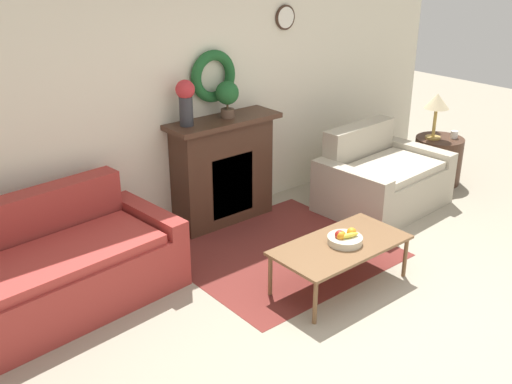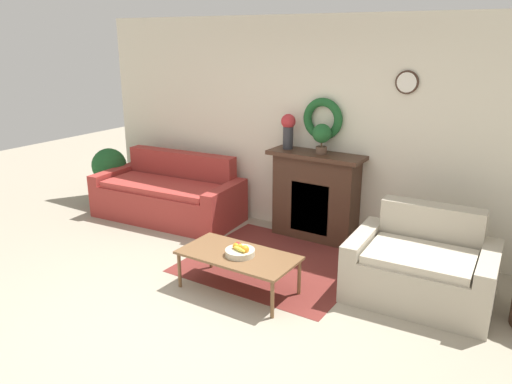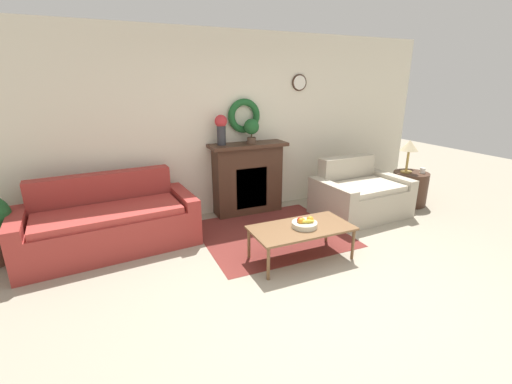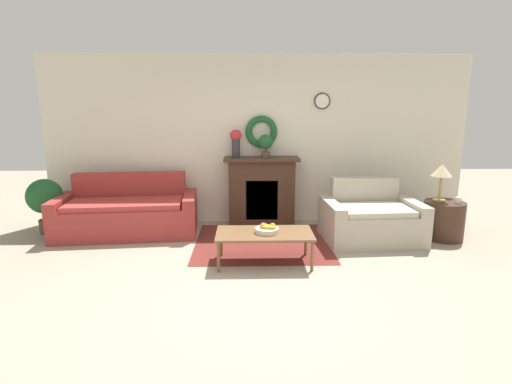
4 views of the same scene
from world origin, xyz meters
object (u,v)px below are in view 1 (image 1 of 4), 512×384
(loveseat_right, at_px, (381,180))
(potted_plant_on_mantel, at_px, (227,95))
(side_table_by_loveseat, at_px, (438,160))
(mug, at_px, (454,135))
(fruit_bowl, at_px, (345,238))
(fireplace, at_px, (223,170))
(coffee_table, at_px, (341,247))
(table_lamp, at_px, (437,103))
(vase_on_mantel_left, at_px, (186,99))
(couch_left, at_px, (48,273))

(loveseat_right, relative_size, potted_plant_on_mantel, 3.86)
(side_table_by_loveseat, relative_size, mug, 6.48)
(loveseat_right, height_order, fruit_bowl, loveseat_right)
(fireplace, distance_m, side_table_by_loveseat, 2.75)
(mug, bearing_deg, coffee_table, -164.30)
(mug, bearing_deg, side_table_by_loveseat, 142.13)
(table_lamp, bearing_deg, coffee_table, -160.06)
(table_lamp, height_order, potted_plant_on_mantel, potted_plant_on_mantel)
(loveseat_right, relative_size, vase_on_mantel_left, 3.19)
(side_table_by_loveseat, relative_size, vase_on_mantel_left, 1.30)
(couch_left, xyz_separation_m, loveseat_right, (3.58, -0.37, -0.01))
(fireplace, bearing_deg, mug, -17.71)
(table_lamp, bearing_deg, fruit_bowl, -159.61)
(fireplace, distance_m, mug, 2.89)
(table_lamp, height_order, mug, table_lamp)
(table_lamp, distance_m, vase_on_mantel_left, 3.07)
(coffee_table, distance_m, vase_on_mantel_left, 1.97)
(potted_plant_on_mantel, bearing_deg, loveseat_right, -28.17)
(coffee_table, bearing_deg, side_table_by_loveseat, 18.36)
(side_table_by_loveseat, relative_size, table_lamp, 1.05)
(coffee_table, bearing_deg, mug, 15.70)
(couch_left, height_order, potted_plant_on_mantel, potted_plant_on_mantel)
(fireplace, distance_m, couch_left, 2.10)
(fireplace, height_order, table_lamp, fireplace)
(table_lamp, xyz_separation_m, potted_plant_on_mantel, (-2.49, 0.71, 0.35))
(side_table_by_loveseat, bearing_deg, potted_plant_on_mantel, 163.38)
(coffee_table, bearing_deg, table_lamp, 19.94)
(mug, distance_m, potted_plant_on_mantel, 2.92)
(mug, relative_size, vase_on_mantel_left, 0.20)
(coffee_table, distance_m, fruit_bowl, 0.08)
(couch_left, bearing_deg, fireplace, 6.95)
(fireplace, relative_size, potted_plant_on_mantel, 3.30)
(fireplace, relative_size, couch_left, 0.56)
(couch_left, relative_size, table_lamp, 3.93)
(vase_on_mantel_left, bearing_deg, couch_left, -165.00)
(potted_plant_on_mantel, bearing_deg, table_lamp, -15.87)
(couch_left, height_order, fruit_bowl, couch_left)
(vase_on_mantel_left, bearing_deg, fireplace, -0.77)
(vase_on_mantel_left, distance_m, potted_plant_on_mantel, 0.47)
(side_table_by_loveseat, distance_m, table_lamp, 0.70)
(vase_on_mantel_left, xyz_separation_m, potted_plant_on_mantel, (0.47, -0.02, -0.03))
(vase_on_mantel_left, bearing_deg, side_table_by_loveseat, -14.52)
(fruit_bowl, relative_size, potted_plant_on_mantel, 0.81)
(loveseat_right, relative_size, side_table_by_loveseat, 2.46)
(potted_plant_on_mantel, bearing_deg, vase_on_mantel_left, 177.55)
(loveseat_right, height_order, vase_on_mantel_left, vase_on_mantel_left)
(side_table_by_loveseat, bearing_deg, coffee_table, -161.64)
(fireplace, relative_size, fruit_bowl, 4.06)
(coffee_table, bearing_deg, couch_left, 148.63)
(couch_left, bearing_deg, loveseat_right, -10.98)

